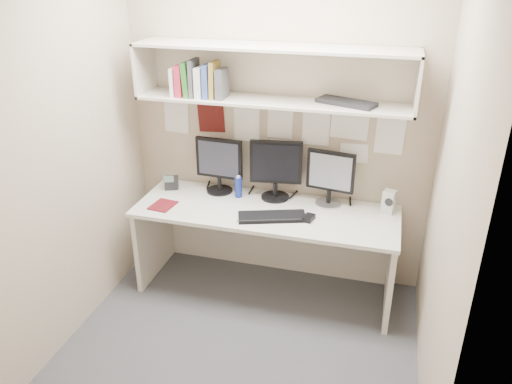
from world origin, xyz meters
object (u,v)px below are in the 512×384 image
(desk, at_px, (266,250))
(maroon_notebook, at_px, (163,205))
(monitor_right, at_px, (330,176))
(monitor_left, at_px, (219,163))
(keyboard, at_px, (272,217))
(desk_phone, at_px, (171,183))
(speaker, at_px, (389,202))
(monitor_center, at_px, (276,167))

(desk, xyz_separation_m, maroon_notebook, (-0.78, -0.16, 0.37))
(monitor_right, xyz_separation_m, maroon_notebook, (-1.23, -0.38, -0.23))
(monitor_left, distance_m, monitor_right, 0.89)
(monitor_left, relative_size, keyboard, 0.91)
(keyboard, relative_size, desk_phone, 3.67)
(monitor_right, bearing_deg, keyboard, -127.24)
(speaker, bearing_deg, desk_phone, -163.18)
(speaker, distance_m, desk_phone, 1.75)
(desk_phone, bearing_deg, speaker, -20.09)
(monitor_center, relative_size, maroon_notebook, 2.37)
(monitor_center, distance_m, desk_phone, 0.90)
(monitor_center, height_order, monitor_right, monitor_center)
(speaker, bearing_deg, monitor_left, -165.46)
(keyboard, bearing_deg, monitor_center, 80.84)
(speaker, bearing_deg, monitor_right, -167.76)
(monitor_center, distance_m, monitor_right, 0.43)
(maroon_notebook, bearing_deg, monitor_right, 24.29)
(monitor_right, height_order, speaker, monitor_right)
(monitor_center, bearing_deg, monitor_left, 171.60)
(monitor_right, relative_size, maroon_notebook, 2.15)
(speaker, bearing_deg, desk, -152.22)
(monitor_center, bearing_deg, keyboard, -88.77)
(desk, relative_size, speaker, 11.35)
(monitor_left, height_order, maroon_notebook, monitor_left)
(maroon_notebook, xyz_separation_m, desk_phone, (-0.07, 0.32, 0.05))
(desk, xyz_separation_m, keyboard, (0.08, -0.13, 0.38))
(monitor_left, bearing_deg, speaker, 1.92)
(monitor_center, xyz_separation_m, maroon_notebook, (-0.80, -0.38, -0.25))
(monitor_left, height_order, monitor_center, monitor_center)
(monitor_right, distance_m, desk_phone, 1.31)
(desk, bearing_deg, monitor_right, 26.16)
(desk, height_order, speaker, speaker)
(monitor_center, height_order, speaker, monitor_center)
(monitor_right, relative_size, desk_phone, 3.19)
(desk, distance_m, keyboard, 0.41)
(monitor_center, relative_size, monitor_right, 1.10)
(monitor_left, height_order, speaker, monitor_left)
(speaker, relative_size, maroon_notebook, 0.88)
(desk, bearing_deg, speaker, 12.07)
(desk, relative_size, keyboard, 4.04)
(monitor_left, xyz_separation_m, speaker, (1.35, -0.03, -0.16))
(keyboard, bearing_deg, monitor_right, 25.21)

